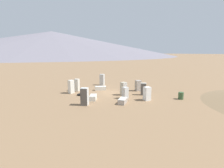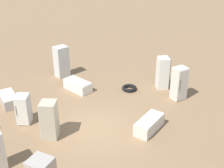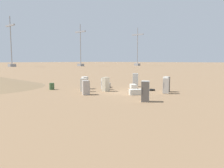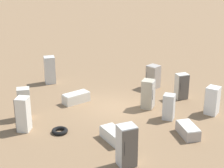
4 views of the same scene
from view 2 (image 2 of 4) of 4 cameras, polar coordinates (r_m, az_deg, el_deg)
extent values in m
plane|color=#846647|center=(14.61, -3.23, -8.24)|extent=(1000.00, 1000.00, 0.00)
cube|color=#A89E93|center=(17.26, -18.40, -2.74)|extent=(1.37, 1.70, 0.55)
cube|color=silver|center=(17.13, -18.54, -1.87)|extent=(1.31, 1.63, 0.04)
cube|color=beige|center=(14.48, 6.83, -7.39)|extent=(1.61, 1.76, 0.58)
cube|color=silver|center=(14.31, 6.89, -6.35)|extent=(1.54, 1.69, 0.04)
cube|color=#B2A88E|center=(13.89, -11.33, -6.47)|extent=(0.74, 0.78, 1.76)
cube|color=#BCB7AD|center=(13.98, -12.70, -6.37)|extent=(0.13, 0.67, 1.69)
cylinder|color=#2D2D2D|center=(14.14, -12.58, -5.53)|extent=(0.02, 0.02, 0.62)
cube|color=silver|center=(18.05, 9.23, 2.02)|extent=(0.66, 0.72, 1.87)
cube|color=#56514C|center=(18.15, 10.21, 2.08)|extent=(0.10, 0.65, 1.79)
cylinder|color=#2D2D2D|center=(17.91, 10.55, 2.04)|extent=(0.02, 0.02, 0.65)
cube|color=silver|center=(19.54, -9.23, 4.08)|extent=(1.02, 1.00, 1.93)
cube|color=#56514C|center=(19.82, -9.77, 4.37)|extent=(0.62, 0.48, 1.85)
cylinder|color=#2D2D2D|center=(19.94, -9.16, 4.85)|extent=(0.02, 0.02, 0.68)
cube|color=silver|center=(17.93, -6.29, -0.30)|extent=(1.70, 1.72, 0.55)
cube|color=beige|center=(17.79, -6.33, 0.55)|extent=(1.63, 1.65, 0.04)
cube|color=beige|center=(17.04, 12.16, 0.12)|extent=(0.88, 0.84, 1.83)
cube|color=#BCB7AD|center=(16.83, 12.86, -0.30)|extent=(0.61, 0.33, 1.75)
cylinder|color=#2D2D2D|center=(16.62, 12.34, -0.24)|extent=(0.02, 0.02, 0.64)
cube|color=silver|center=(15.27, -15.89, -4.40)|extent=(0.67, 0.67, 1.47)
cube|color=silver|center=(15.01, -16.25, -5.03)|extent=(0.58, 0.11, 1.41)
cylinder|color=#2D2D2D|center=(15.02, -17.09, -4.81)|extent=(0.02, 0.02, 0.51)
torus|color=black|center=(17.95, 3.18, -0.76)|extent=(0.85, 0.85, 0.20)
camera|label=1|loc=(33.77, -36.18, 17.52)|focal=28.00mm
camera|label=3|loc=(18.59, 105.28, -23.30)|focal=35.00mm
camera|label=4|loc=(32.54, -13.55, 27.52)|focal=60.00mm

